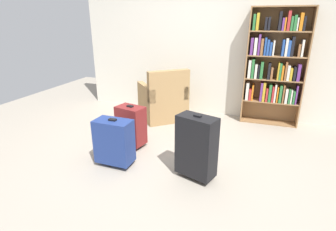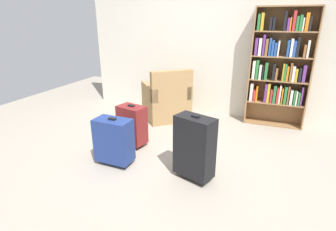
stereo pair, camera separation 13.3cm
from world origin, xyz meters
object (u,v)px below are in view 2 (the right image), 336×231
object	(u,v)px
mug	(190,120)
suitcase_navy_blue	(114,140)
armchair	(167,101)
bookshelf	(279,65)
suitcase_black	(194,147)
suitcase_dark_red	(132,125)

from	to	relation	value
mug	suitcase_navy_blue	distance (m)	1.71
mug	armchair	bearing A→B (deg)	173.68
armchair	suitcase_navy_blue	xyz separation A→B (m)	(-0.01, -1.68, -0.01)
bookshelf	suitcase_black	distance (m)	2.27
suitcase_dark_red	suitcase_navy_blue	bearing A→B (deg)	-85.82
suitcase_black	suitcase_navy_blue	world-z (taller)	suitcase_black
bookshelf	suitcase_black	world-z (taller)	bookshelf
suitcase_navy_blue	armchair	bearing A→B (deg)	89.69
bookshelf	mug	bearing A→B (deg)	-160.48
armchair	mug	distance (m)	0.52
suitcase_dark_red	bookshelf	bearing A→B (deg)	41.40
bookshelf	armchair	distance (m)	1.90
mug	suitcase_dark_red	bearing A→B (deg)	-113.53
bookshelf	suitcase_navy_blue	bearing A→B (deg)	-129.85
mug	suitcase_navy_blue	bearing A→B (deg)	-105.30
suitcase_black	suitcase_navy_blue	xyz separation A→B (m)	(-0.98, -0.04, -0.07)
suitcase_black	suitcase_dark_red	bearing A→B (deg)	154.96
armchair	suitcase_dark_red	size ratio (longest dim) A/B	1.67
mug	suitcase_dark_red	world-z (taller)	suitcase_dark_red
armchair	suitcase_navy_blue	world-z (taller)	armchair
suitcase_black	suitcase_dark_red	size ratio (longest dim) A/B	1.26
bookshelf	mug	world-z (taller)	bookshelf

